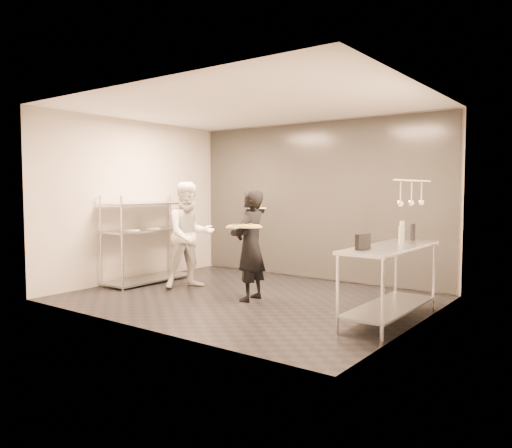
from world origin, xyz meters
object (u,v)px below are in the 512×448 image
Objects in this scene: prep_counter at (390,270)px; waiter at (250,245)px; pass_rack at (148,238)px; pos_monitor at (363,241)px; chef at (190,235)px; bottle_clear at (401,235)px; bottle_dark at (413,232)px; bottle_green at (402,230)px; pizza_plate_near at (237,227)px; pizza_plate_far at (249,226)px; salad_plate at (257,207)px.

waiter is (-2.04, -0.09, 0.18)m from prep_counter.
pass_rack is 6.47× the size of pos_monitor.
prep_counter is 3.42m from chef.
bottle_clear is at bearing 94.59° from waiter.
pass_rack is 4.40m from bottle_dark.
prep_counter is at bearing 0.03° from pass_rack.
pizza_plate_near is at bearing -151.63° from bottle_green.
bottle_green is at bearing 108.92° from bottle_clear.
pass_rack is at bearing 172.86° from pizza_plate_near.
bottle_clear reaches higher than prep_counter.
chef reaches higher than pizza_plate_far.
pizza_plate_far is (0.28, -0.08, 0.02)m from pizza_plate_near.
bottle_clear is at bearing -86.85° from bottle_dark.
pos_monitor is 1.11× the size of bottle_dark.
salad_plate is at bearing -167.10° from waiter.
bottle_dark is (2.14, 1.08, -0.04)m from pizza_plate_near.
waiter is at bearing -70.80° from salad_plate.
prep_counter is 0.66m from pos_monitor.
bottle_green is (1.71, 1.15, -0.05)m from pizza_plate_far.
pizza_plate_far is 1.32× the size of salad_plate.
bottle_clear is at bearing 89.05° from pos_monitor.
salad_plate reaches higher than prep_counter.
prep_counter is at bearing 7.33° from pizza_plate_near.
bottle_clear is (2.16, 0.58, -0.04)m from pizza_plate_near.
pizza_plate_near is 0.29m from pizza_plate_far.
waiter is 0.34m from pizza_plate_near.
pass_rack is 2.22m from pizza_plate_near.
bottle_clear is (0.14, 0.82, 0.02)m from pos_monitor.
pizza_plate_far is 0.68m from salad_plate.
pizza_plate_far is (-1.87, -0.35, 0.47)m from prep_counter.
chef is at bearing -103.18° from waiter.
bottle_clear is (2.06, 0.40, 0.23)m from waiter.
chef reaches higher than pos_monitor.
bottle_dark is (4.32, 0.80, 0.26)m from pass_rack.
pizza_plate_far is 2.07m from bottle_green.
chef is 1.33m from pizza_plate_near.
waiter is at bearing -177.40° from prep_counter.
pizza_plate_near is at bearing -153.26° from bottle_dark.
bottle_clear reaches higher than pizza_plate_far.
pizza_plate_near is at bearing -172.67° from prep_counter.
pos_monitor is at bearing -75.93° from chef.
bottle_green is (1.89, 0.89, 0.25)m from waiter.
pizza_plate_near is at bearing -89.32° from salad_plate.
pizza_plate_far is 2.00m from bottle_clear.
bottle_green is 1.15× the size of bottle_dark.
bottle_dark is at bearing -53.66° from chef.
pizza_plate_near is at bearing -7.14° from pass_rack.
pass_rack is 4.26m from bottle_green.
chef is 4.82× the size of pizza_plate_far.
waiter is 4.51× the size of pizza_plate_far.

